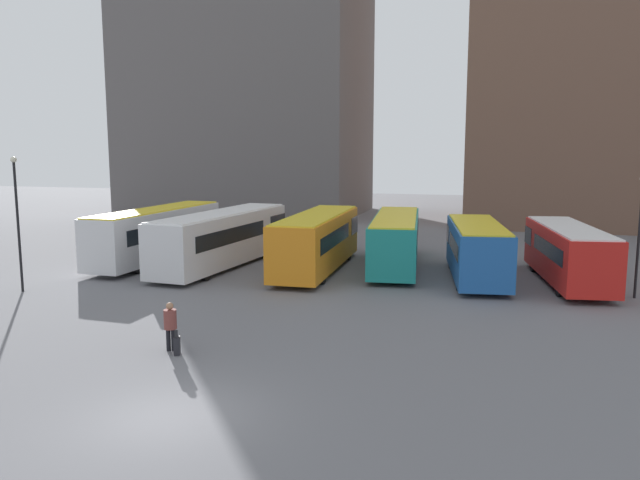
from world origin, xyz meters
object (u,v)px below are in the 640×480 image
at_px(suitcase, 177,346).
at_px(trash_bin, 613,287).
at_px(traveler, 170,322).
at_px(bus_0, 158,233).
at_px(bus_4, 477,249).
at_px(lamp_post_1, 640,227).
at_px(bus_2, 318,240).
at_px(lamp_post_0, 17,214).
at_px(bus_1, 223,237).
at_px(bus_3, 396,239).
at_px(bus_5, 568,252).

height_order(suitcase, trash_bin, suitcase).
relative_size(traveler, trash_bin, 1.99).
distance_m(bus_0, suitcase, 18.19).
bearing_deg(bus_4, lamp_post_1, -116.07).
bearing_deg(bus_2, lamp_post_0, 124.40).
bearing_deg(suitcase, bus_2, -24.21).
distance_m(bus_1, lamp_post_1, 21.72).
relative_size(bus_1, bus_3, 1.06).
xyz_separation_m(bus_5, trash_bin, (1.80, -2.38, -1.18)).
height_order(bus_0, bus_2, bus_0).
height_order(bus_0, bus_1, bus_0).
distance_m(bus_0, bus_4, 18.84).
xyz_separation_m(bus_4, lamp_post_0, (-20.98, -8.91, 2.14)).
relative_size(bus_5, suitcase, 11.25).
height_order(bus_2, bus_3, bus_2).
xyz_separation_m(bus_0, bus_5, (23.34, 0.07, -0.17)).
xyz_separation_m(traveler, suitcase, (0.40, -0.32, -0.69)).
relative_size(bus_2, bus_4, 1.20).
distance_m(bus_0, bus_2, 10.10).
xyz_separation_m(bus_2, suitcase, (-0.53, -15.40, -1.43)).
distance_m(bus_4, lamp_post_0, 22.89).
bearing_deg(suitcase, bus_5, -63.91).
height_order(bus_5, traveler, bus_5).
bearing_deg(bus_2, traveler, 174.33).
xyz_separation_m(bus_4, bus_5, (4.50, 0.23, -0.01)).
distance_m(bus_1, bus_3, 10.05).
xyz_separation_m(bus_1, bus_4, (14.36, 0.24, -0.13)).
height_order(bus_2, bus_4, bus_2).
bearing_deg(traveler, bus_3, -38.48).
bearing_deg(bus_1, bus_5, -83.80).
relative_size(bus_0, bus_2, 1.03).
distance_m(traveler, lamp_post_1, 21.16).
bearing_deg(lamp_post_0, trash_bin, 13.89).
bearing_deg(bus_2, bus_0, 87.89).
height_order(bus_1, lamp_post_0, lamp_post_0).
bearing_deg(bus_4, lamp_post_0, 105.26).
height_order(bus_0, traveler, bus_0).
height_order(bus_3, bus_4, bus_3).
distance_m(bus_5, traveler, 20.76).
bearing_deg(bus_2, suitcase, 175.89).
height_order(bus_1, trash_bin, bus_1).
relative_size(bus_3, lamp_post_0, 1.80).
bearing_deg(bus_0, traveler, -146.54).
bearing_deg(bus_2, bus_5, -91.82).
height_order(bus_3, suitcase, bus_3).
bearing_deg(lamp_post_1, bus_2, 170.95).
bearing_deg(bus_0, trash_bin, -93.07).
bearing_deg(suitcase, trash_bin, -72.19).
bearing_deg(bus_5, bus_1, 83.28).
height_order(traveler, trash_bin, traveler).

